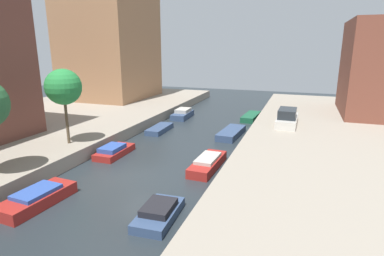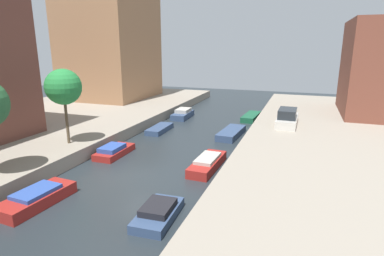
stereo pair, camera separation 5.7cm
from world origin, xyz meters
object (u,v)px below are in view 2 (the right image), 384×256
object	(u,v)px
parked_car	(287,118)
moored_boat_right_3	(207,163)
moored_boat_left_3	(114,151)
moored_boat_right_2	(158,213)
street_tree_3	(63,87)
moored_boat_left_5	(183,114)
moored_boat_right_5	(251,117)
moored_boat_left_4	(160,129)
moored_boat_right_4	(231,133)
moored_boat_left_2	(37,198)

from	to	relation	value
parked_car	moored_boat_right_3	bearing A→B (deg)	-113.98
moored_boat_left_3	moored_boat_right_2	distance (m)	9.88
street_tree_3	moored_boat_left_5	bearing A→B (deg)	77.57
moored_boat_left_5	moored_boat_right_5	xyz separation A→B (m)	(7.46, 1.89, -0.14)
moored_boat_left_5	moored_boat_right_3	size ratio (longest dim) A/B	0.86
moored_boat_left_3	moored_boat_right_3	bearing A→B (deg)	-0.83
parked_car	moored_boat_right_5	bearing A→B (deg)	126.57
moored_boat_left_3	moored_boat_left_5	xyz separation A→B (m)	(0.23, 13.53, 0.09)
street_tree_3	parked_car	world-z (taller)	street_tree_3
street_tree_3	moored_boat_right_2	distance (m)	12.52
street_tree_3	moored_boat_left_5	world-z (taller)	street_tree_3
moored_boat_right_3	moored_boat_left_5	bearing A→B (deg)	117.52
moored_boat_left_3	moored_boat_right_3	world-z (taller)	moored_boat_right_3
moored_boat_left_4	moored_boat_right_5	bearing A→B (deg)	47.55
moored_boat_left_4	moored_boat_right_3	xyz separation A→B (m)	(7.06, -7.42, 0.12)
street_tree_3	moored_boat_right_5	bearing A→B (deg)	57.20
street_tree_3	moored_boat_right_4	xyz separation A→B (m)	(10.13, 9.25, -4.83)
moored_boat_left_2	moored_boat_right_4	bearing A→B (deg)	67.43
street_tree_3	moored_boat_left_4	distance (m)	10.36
moored_boat_right_5	moored_boat_left_2	bearing A→B (deg)	-107.17
moored_boat_left_5	moored_boat_left_4	bearing A→B (deg)	-89.53
moored_boat_right_2	parked_car	bearing A→B (deg)	74.15
moored_boat_left_3	moored_boat_right_5	size ratio (longest dim) A/B	0.80
moored_boat_right_2	moored_boat_right_4	bearing A→B (deg)	89.58
moored_boat_left_3	moored_boat_right_2	size ratio (longest dim) A/B	1.07
moored_boat_left_5	moored_boat_right_3	world-z (taller)	moored_boat_left_5
moored_boat_left_2	moored_boat_left_4	xyz separation A→B (m)	(-0.23, 15.15, -0.12)
moored_boat_left_4	moored_boat_right_5	size ratio (longest dim) A/B	0.86
street_tree_3	moored_boat_left_5	size ratio (longest dim) A/B	1.42
moored_boat_right_4	moored_boat_left_2	bearing A→B (deg)	-112.57
moored_boat_left_2	moored_boat_right_3	world-z (taller)	moored_boat_left_2
parked_car	moored_boat_left_5	xyz separation A→B (m)	(-11.56, 3.63, -1.19)
parked_car	moored_boat_left_3	world-z (taller)	parked_car
parked_car	street_tree_3	bearing A→B (deg)	-143.14
parked_car	moored_boat_right_2	xyz separation A→B (m)	(-4.79, -16.87, -1.31)
parked_car	moored_boat_right_3	xyz separation A→B (m)	(-4.45, -10.01, -1.27)
moored_boat_left_5	moored_boat_right_4	bearing A→B (deg)	-38.58
moored_boat_left_2	moored_boat_right_3	bearing A→B (deg)	48.53
moored_boat_left_5	moored_boat_right_4	size ratio (longest dim) A/B	0.82
moored_boat_left_5	moored_boat_right_2	distance (m)	21.59
moored_boat_left_4	moored_boat_right_3	world-z (taller)	moored_boat_right_3
parked_car	moored_boat_left_4	world-z (taller)	parked_car
moored_boat_right_2	moored_boat_right_4	world-z (taller)	moored_boat_right_2
moored_boat_left_5	moored_boat_right_5	world-z (taller)	moored_boat_left_5
street_tree_3	moored_boat_right_2	size ratio (longest dim) A/B	1.65
moored_boat_left_5	street_tree_3	bearing A→B (deg)	-102.43
parked_car	moored_boat_left_2	size ratio (longest dim) A/B	1.17
moored_boat_left_4	parked_car	bearing A→B (deg)	12.66
moored_boat_left_2	moored_boat_right_3	xyz separation A→B (m)	(6.82, 7.72, -0.01)
moored_boat_left_4	moored_boat_right_3	bearing A→B (deg)	-46.46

